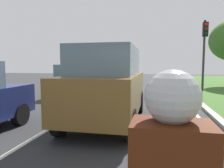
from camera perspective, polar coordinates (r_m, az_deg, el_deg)
ground_plane at (r=11.14m, az=0.61°, el=-3.84°), size 60.00×60.00×0.00m
lane_line_center at (r=11.30m, az=-2.88°, el=-3.70°), size 0.12×32.00×0.01m
lane_line_right_edge at (r=11.02m, az=19.34°, el=-4.22°), size 0.12×32.00×0.01m
curb_right at (r=11.09m, az=21.92°, el=-3.95°), size 0.24×48.00×0.12m
car_suv_ahead at (r=6.33m, az=-1.18°, el=-0.14°), size 1.99×4.51×2.28m
car_hatchback_far at (r=12.15m, az=-10.11°, el=1.02°), size 1.83×3.75×1.78m
traffic_light_near_right at (r=14.75m, az=24.11°, el=10.28°), size 0.32×0.50×4.61m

